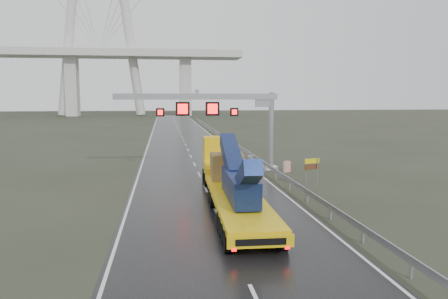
{
  "coord_description": "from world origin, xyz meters",
  "views": [
    {
      "loc": [
        -2.97,
        -21.54,
        6.76
      ],
      "look_at": [
        1.05,
        7.73,
        3.2
      ],
      "focal_mm": 35.0,
      "sensor_mm": 36.0,
      "label": 1
    }
  ],
  "objects": [
    {
      "name": "striped_barrier",
      "position": [
        8.0,
        16.33,
        0.5
      ],
      "size": [
        0.66,
        0.48,
        1.0
      ],
      "primitive_type": "cube",
      "rotation": [
        0.0,
        0.0,
        0.31
      ],
      "color": "red",
      "rests_on": "ground"
    },
    {
      "name": "exit_sign_pair",
      "position": [
        8.11,
        10.0,
        1.51
      ],
      "size": [
        1.23,
        0.36,
        2.16
      ],
      "rotation": [
        0.0,
        0.0,
        0.25
      ],
      "color": "gray",
      "rests_on": "ground"
    },
    {
      "name": "sign_gantry",
      "position": [
        2.1,
        17.99,
        5.61
      ],
      "size": [
        14.9,
        1.2,
        7.42
      ],
      "color": "silver",
      "rests_on": "ground"
    },
    {
      "name": "guardrail",
      "position": [
        6.1,
        30.0,
        0.7
      ],
      "size": [
        0.2,
        140.0,
        1.4
      ],
      "primitive_type": null,
      "color": "gray",
      "rests_on": "ground"
    },
    {
      "name": "ground",
      "position": [
        0.0,
        0.0,
        0.0
      ],
      "size": [
        400.0,
        400.0,
        0.0
      ],
      "primitive_type": "plane",
      "color": "#2A2E20",
      "rests_on": "ground"
    },
    {
      "name": "heavy_haul_truck",
      "position": [
        1.19,
        6.33,
        1.69
      ],
      "size": [
        3.19,
        18.62,
        4.35
      ],
      "rotation": [
        0.0,
        0.0,
        -0.03
      ],
      "color": "yellow",
      "rests_on": "ground"
    },
    {
      "name": "road",
      "position": [
        0.0,
        40.0,
        0.01
      ],
      "size": [
        11.0,
        200.0,
        0.02
      ],
      "primitive_type": "cube",
      "color": "black",
      "rests_on": "ground"
    }
  ]
}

